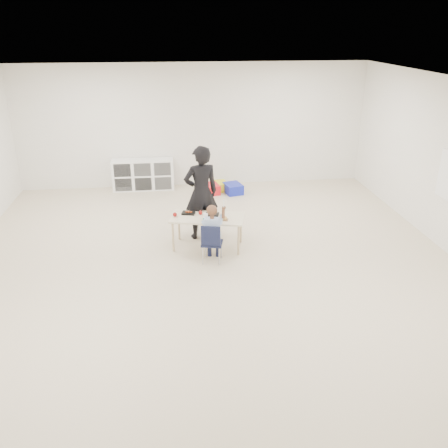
{
  "coord_description": "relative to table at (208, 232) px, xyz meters",
  "views": [
    {
      "loc": [
        -0.58,
        -6.39,
        3.57
      ],
      "look_at": [
        0.17,
        -0.03,
        0.85
      ],
      "focal_mm": 38.0,
      "sensor_mm": 36.0,
      "label": 1
    }
  ],
  "objects": [
    {
      "name": "table",
      "position": [
        0.0,
        0.0,
        0.0
      ],
      "size": [
        1.33,
        0.88,
        0.56
      ],
      "rotation": [
        0.0,
        0.0,
        -0.23
      ],
      "color": "beige",
      "rests_on": "ground"
    },
    {
      "name": "lunch_tray_far",
      "position": [
        -0.31,
        0.17,
        0.29
      ],
      "size": [
        0.25,
        0.21,
        0.03
      ],
      "primitive_type": "cube",
      "rotation": [
        0.0,
        0.0,
        -0.23
      ],
      "color": "black",
      "rests_on": "table"
    },
    {
      "name": "apple_near",
      "position": [
        -0.11,
        0.1,
        0.31
      ],
      "size": [
        0.07,
        0.07,
        0.07
      ],
      "primitive_type": "sphere",
      "color": "maroon",
      "rests_on": "table"
    },
    {
      "name": "adult",
      "position": [
        -0.07,
        0.43,
        0.56
      ],
      "size": [
        0.69,
        0.53,
        1.68
      ],
      "primitive_type": "imported",
      "rotation": [
        0.0,
        0.0,
        3.37
      ],
      "color": "black",
      "rests_on": "ground"
    },
    {
      "name": "bread_roll",
      "position": [
        0.27,
        -0.18,
        0.31
      ],
      "size": [
        0.09,
        0.09,
        0.07
      ],
      "primitive_type": "ellipsoid",
      "color": "#D7AE58",
      "rests_on": "table"
    },
    {
      "name": "child",
      "position": [
        0.02,
        -0.55,
        0.25
      ],
      "size": [
        0.54,
        0.54,
        1.06
      ],
      "primitive_type": null,
      "rotation": [
        0.0,
        0.0,
        -0.23
      ],
      "color": "#BBD4FD",
      "rests_on": "chair_near"
    },
    {
      "name": "apple_far",
      "position": [
        -0.55,
        0.07,
        0.31
      ],
      "size": [
        0.07,
        0.07,
        0.07
      ],
      "primitive_type": "sphere",
      "color": "maroon",
      "rests_on": "table"
    },
    {
      "name": "milk_carton",
      "position": [
        -0.04,
        -0.13,
        0.33
      ],
      "size": [
        0.08,
        0.08,
        0.1
      ],
      "primitive_type": "cube",
      "rotation": [
        0.0,
        0.0,
        -0.23
      ],
      "color": "white",
      "rests_on": "table"
    },
    {
      "name": "bin_yellow",
      "position": [
        0.53,
        2.98,
        -0.19
      ],
      "size": [
        0.35,
        0.43,
        0.2
      ],
      "primitive_type": "cube",
      "rotation": [
        0.0,
        0.0,
        0.09
      ],
      "color": "yellow",
      "rests_on": "ground"
    },
    {
      "name": "bin_red",
      "position": [
        0.31,
        2.78,
        -0.18
      ],
      "size": [
        0.43,
        0.5,
        0.21
      ],
      "primitive_type": "cube",
      "rotation": [
        0.0,
        0.0,
        0.21
      ],
      "color": "red",
      "rests_on": "ground"
    },
    {
      "name": "room",
      "position": [
        -0.01,
        -1.0,
        1.12
      ],
      "size": [
        9.0,
        9.02,
        2.8
      ],
      "color": "beige",
      "rests_on": "ground"
    },
    {
      "name": "cubby_shelf",
      "position": [
        -1.21,
        3.28,
        0.07
      ],
      "size": [
        1.4,
        0.4,
        0.7
      ],
      "primitive_type": "cube",
      "color": "white",
      "rests_on": "ground"
    },
    {
      "name": "bin_blue",
      "position": [
        0.82,
        2.73,
        -0.17
      ],
      "size": [
        0.45,
        0.52,
        0.22
      ],
      "primitive_type": "cube",
      "rotation": [
        0.0,
        0.0,
        0.24
      ],
      "color": "#1622A9",
      "rests_on": "ground"
    },
    {
      "name": "lunch_tray_near",
      "position": [
        0.09,
        0.05,
        0.29
      ],
      "size": [
        0.25,
        0.21,
        0.03
      ],
      "primitive_type": "cube",
      "rotation": [
        0.0,
        0.0,
        -0.23
      ],
      "color": "black",
      "rests_on": "table"
    },
    {
      "name": "chair_near",
      "position": [
        0.02,
        -0.55,
        0.05
      ],
      "size": [
        0.39,
        0.37,
        0.67
      ],
      "primitive_type": null,
      "rotation": [
        0.0,
        0.0,
        -0.23
      ],
      "color": "black",
      "rests_on": "ground"
    },
    {
      "name": "chair_far",
      "position": [
        -0.02,
        0.55,
        0.05
      ],
      "size": [
        0.39,
        0.37,
        0.67
      ],
      "primitive_type": null,
      "rotation": [
        0.0,
        0.0,
        -0.23
      ],
      "color": "black",
      "rests_on": "ground"
    }
  ]
}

